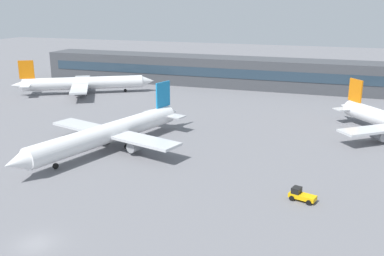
# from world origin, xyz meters

# --- Properties ---
(ground_plane) EXTENTS (400.00, 400.00, 0.00)m
(ground_plane) POSITION_xyz_m (0.00, 40.00, 0.00)
(ground_plane) COLOR slate
(terminal_building) EXTENTS (131.91, 12.13, 9.00)m
(terminal_building) POSITION_xyz_m (0.00, 99.70, 4.50)
(terminal_building) COLOR #3F4247
(terminal_building) RESTS_ON ground_plane
(airplane_near) EXTENTS (28.66, 40.26, 10.18)m
(airplane_near) POSITION_xyz_m (-8.37, 31.39, 3.10)
(airplane_near) COLOR white
(airplane_near) RESTS_ON ground_plane
(airplane_far) EXTENTS (36.70, 26.71, 10.06)m
(airplane_far) POSITION_xyz_m (-39.99, 74.15, 3.07)
(airplane_far) COLOR silver
(airplane_far) RESTS_ON ground_plane
(baggage_tug_yellow) EXTENTS (3.88, 2.61, 1.75)m
(baggage_tug_yellow) POSITION_xyz_m (26.96, 21.01, 0.80)
(baggage_tug_yellow) COLOR #F2B20C
(baggage_tug_yellow) RESTS_ON ground_plane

